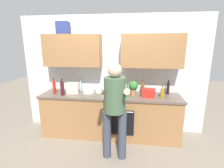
# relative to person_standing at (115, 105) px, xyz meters

# --- Properties ---
(ground_plane) EXTENTS (12.00, 12.00, 0.00)m
(ground_plane) POSITION_rel_person_standing_xyz_m (-0.18, 0.72, -0.96)
(ground_plane) COLOR #756B5B
(back_wall_unit) EXTENTS (4.00, 0.38, 2.50)m
(back_wall_unit) POSITION_rel_person_standing_xyz_m (-0.18, 0.99, 0.54)
(back_wall_unit) COLOR silver
(back_wall_unit) RESTS_ON ground
(counter) EXTENTS (2.84, 0.67, 0.90)m
(counter) POSITION_rel_person_standing_xyz_m (-0.18, 0.72, -0.51)
(counter) COLOR olive
(counter) RESTS_ON ground
(person_standing) EXTENTS (0.49, 0.45, 1.63)m
(person_standing) POSITION_rel_person_standing_xyz_m (0.00, 0.00, 0.00)
(person_standing) COLOR #383D4C
(person_standing) RESTS_ON ground
(bottle_soda) EXTENTS (0.06, 0.06, 0.24)m
(bottle_soda) POSITION_rel_person_standing_xyz_m (0.17, 0.61, 0.04)
(bottle_soda) COLOR #198C33
(bottle_soda) RESTS_ON counter
(bottle_oil) EXTENTS (0.06, 0.06, 0.23)m
(bottle_oil) POSITION_rel_person_standing_xyz_m (0.84, 0.68, 0.03)
(bottle_oil) COLOR olive
(bottle_oil) RESTS_ON counter
(bottle_soy) EXTENTS (0.05, 0.05, 0.30)m
(bottle_soy) POSITION_rel_person_standing_xyz_m (1.00, 0.92, 0.07)
(bottle_soy) COLOR black
(bottle_soy) RESTS_ON counter
(bottle_syrup) EXTENTS (0.06, 0.06, 0.29)m
(bottle_syrup) POSITION_rel_person_standing_xyz_m (0.49, 0.91, 0.06)
(bottle_syrup) COLOR #8C4C14
(bottle_syrup) RESTS_ON counter
(bottle_hotsauce) EXTENTS (0.06, 0.06, 0.33)m
(bottle_hotsauce) POSITION_rel_person_standing_xyz_m (-1.33, 0.65, 0.08)
(bottle_hotsauce) COLOR red
(bottle_hotsauce) RESTS_ON counter
(bottle_wine) EXTENTS (0.08, 0.08, 0.35)m
(bottle_wine) POSITION_rel_person_standing_xyz_m (-1.12, 0.56, 0.08)
(bottle_wine) COLOR #471419
(bottle_wine) RESTS_ON counter
(bottle_water) EXTENTS (0.05, 0.05, 0.25)m
(bottle_water) POSITION_rel_person_standing_xyz_m (-0.87, 0.94, 0.04)
(bottle_water) COLOR silver
(bottle_water) RESTS_ON counter
(cup_ceramic) EXTENTS (0.08, 0.08, 0.08)m
(cup_ceramic) POSITION_rel_person_standing_xyz_m (0.88, 0.84, -0.02)
(cup_ceramic) COLOR #BF4C47
(cup_ceramic) RESTS_ON counter
(cup_tea) EXTENTS (0.08, 0.08, 0.10)m
(cup_tea) POSITION_rel_person_standing_xyz_m (-0.19, 0.76, -0.01)
(cup_tea) COLOR #33598C
(cup_tea) RESTS_ON counter
(mixing_bowl) EXTENTS (0.26, 0.26, 0.08)m
(mixing_bowl) POSITION_rel_person_standing_xyz_m (-0.65, 0.80, -0.02)
(mixing_bowl) COLOR silver
(mixing_bowl) RESTS_ON counter
(knife_block) EXTENTS (0.10, 0.14, 0.26)m
(knife_block) POSITION_rel_person_standing_xyz_m (0.02, 0.69, 0.04)
(knife_block) COLOR brown
(knife_block) RESTS_ON counter
(potted_herb) EXTENTS (0.19, 0.19, 0.29)m
(potted_herb) POSITION_rel_person_standing_xyz_m (0.29, 0.73, 0.11)
(potted_herb) COLOR #9E6647
(potted_herb) RESTS_ON counter
(grocery_bag_rice) EXTENTS (0.26, 0.18, 0.23)m
(grocery_bag_rice) POSITION_rel_person_standing_xyz_m (-0.97, 0.73, 0.05)
(grocery_bag_rice) COLOR beige
(grocery_bag_rice) RESTS_ON counter
(grocery_bag_crisps) EXTENTS (0.27, 0.20, 0.17)m
(grocery_bag_crisps) POSITION_rel_person_standing_xyz_m (0.58, 0.67, 0.02)
(grocery_bag_crisps) COLOR red
(grocery_bag_crisps) RESTS_ON counter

